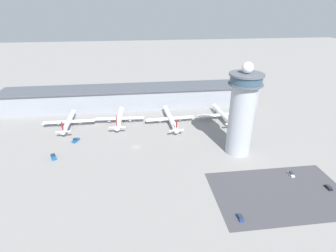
{
  "coord_description": "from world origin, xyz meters",
  "views": [
    {
      "loc": [
        2.17,
        -144.23,
        82.97
      ],
      "look_at": [
        21.24,
        7.46,
        10.03
      ],
      "focal_mm": 28.0,
      "sensor_mm": 36.0,
      "label": 1
    }
  ],
  "objects_px": {
    "airplane_gate_alpha": "(69,121)",
    "airplane_gate_charlie": "(170,118)",
    "service_truck_fuel": "(76,140)",
    "car_white_wagon": "(291,174)",
    "airplane_gate_bravo": "(120,118)",
    "airplane_gate_delta": "(222,114)",
    "car_navy_sedan": "(240,217)",
    "control_tower": "(242,112)",
    "car_maroon_suv": "(329,187)",
    "service_truck_catering": "(53,157)"
  },
  "relations": [
    {
      "from": "control_tower",
      "to": "car_white_wagon",
      "type": "xyz_separation_m",
      "value": [
        19.84,
        -26.57,
        -25.52
      ]
    },
    {
      "from": "control_tower",
      "to": "car_white_wagon",
      "type": "bearing_deg",
      "value": -53.25
    },
    {
      "from": "airplane_gate_alpha",
      "to": "service_truck_fuel",
      "type": "distance_m",
      "value": 25.63
    },
    {
      "from": "airplane_gate_bravo",
      "to": "airplane_gate_delta",
      "type": "distance_m",
      "value": 78.56
    },
    {
      "from": "car_maroon_suv",
      "to": "car_white_wagon",
      "type": "bearing_deg",
      "value": 133.51
    },
    {
      "from": "service_truck_fuel",
      "to": "airplane_gate_bravo",
      "type": "bearing_deg",
      "value": 42.58
    },
    {
      "from": "control_tower",
      "to": "car_white_wagon",
      "type": "distance_m",
      "value": 41.84
    },
    {
      "from": "airplane_gate_bravo",
      "to": "car_navy_sedan",
      "type": "distance_m",
      "value": 116.97
    },
    {
      "from": "control_tower",
      "to": "airplane_gate_bravo",
      "type": "distance_m",
      "value": 91.26
    },
    {
      "from": "airplane_gate_alpha",
      "to": "service_truck_fuel",
      "type": "bearing_deg",
      "value": -69.58
    },
    {
      "from": "service_truck_fuel",
      "to": "car_white_wagon",
      "type": "distance_m",
      "value": 130.75
    },
    {
      "from": "airplane_gate_bravo",
      "to": "service_truck_catering",
      "type": "bearing_deg",
      "value": -129.27
    },
    {
      "from": "airplane_gate_delta",
      "to": "car_maroon_suv",
      "type": "relative_size",
      "value": 9.59
    },
    {
      "from": "airplane_gate_delta",
      "to": "service_truck_catering",
      "type": "xyz_separation_m",
      "value": [
        -115.07,
        -41.73,
        -3.33
      ]
    },
    {
      "from": "car_white_wagon",
      "to": "car_maroon_suv",
      "type": "relative_size",
      "value": 1.18
    },
    {
      "from": "airplane_gate_bravo",
      "to": "car_white_wagon",
      "type": "relative_size",
      "value": 7.74
    },
    {
      "from": "control_tower",
      "to": "car_navy_sedan",
      "type": "distance_m",
      "value": 61.48
    },
    {
      "from": "airplane_gate_delta",
      "to": "car_white_wagon",
      "type": "distance_m",
      "value": 75.7
    },
    {
      "from": "car_navy_sedan",
      "to": "car_maroon_suv",
      "type": "relative_size",
      "value": 1.09
    },
    {
      "from": "service_truck_fuel",
      "to": "car_navy_sedan",
      "type": "height_order",
      "value": "service_truck_fuel"
    },
    {
      "from": "airplane_gate_bravo",
      "to": "car_navy_sedan",
      "type": "height_order",
      "value": "airplane_gate_bravo"
    },
    {
      "from": "service_truck_fuel",
      "to": "car_maroon_suv",
      "type": "distance_m",
      "value": 147.13
    },
    {
      "from": "control_tower",
      "to": "car_maroon_suv",
      "type": "relative_size",
      "value": 13.44
    },
    {
      "from": "airplane_gate_bravo",
      "to": "car_white_wagon",
      "type": "height_order",
      "value": "airplane_gate_bravo"
    },
    {
      "from": "service_truck_catering",
      "to": "car_maroon_suv",
      "type": "relative_size",
      "value": 1.55
    },
    {
      "from": "service_truck_catering",
      "to": "car_navy_sedan",
      "type": "height_order",
      "value": "service_truck_catering"
    },
    {
      "from": "car_white_wagon",
      "to": "car_navy_sedan",
      "type": "distance_m",
      "value": 46.37
    },
    {
      "from": "car_navy_sedan",
      "to": "car_maroon_suv",
      "type": "bearing_deg",
      "value": 14.99
    },
    {
      "from": "car_white_wagon",
      "to": "control_tower",
      "type": "bearing_deg",
      "value": 126.75
    },
    {
      "from": "airplane_gate_bravo",
      "to": "airplane_gate_charlie",
      "type": "relative_size",
      "value": 0.83
    },
    {
      "from": "airplane_gate_alpha",
      "to": "airplane_gate_charlie",
      "type": "relative_size",
      "value": 0.84
    },
    {
      "from": "car_navy_sedan",
      "to": "service_truck_fuel",
      "type": "bearing_deg",
      "value": 136.24
    },
    {
      "from": "airplane_gate_delta",
      "to": "car_white_wagon",
      "type": "relative_size",
      "value": 8.15
    },
    {
      "from": "airplane_gate_delta",
      "to": "service_truck_fuel",
      "type": "bearing_deg",
      "value": -168.12
    },
    {
      "from": "car_navy_sedan",
      "to": "airplane_gate_alpha",
      "type": "bearing_deg",
      "value": 131.59
    },
    {
      "from": "service_truck_catering",
      "to": "service_truck_fuel",
      "type": "bearing_deg",
      "value": 65.06
    },
    {
      "from": "control_tower",
      "to": "airplane_gate_delta",
      "type": "bearing_deg",
      "value": 82.93
    },
    {
      "from": "car_white_wagon",
      "to": "car_maroon_suv",
      "type": "distance_m",
      "value": 17.63
    },
    {
      "from": "service_truck_catering",
      "to": "car_navy_sedan",
      "type": "xyz_separation_m",
      "value": [
        90.76,
        -58.87,
        -0.25
      ]
    },
    {
      "from": "car_navy_sedan",
      "to": "service_truck_catering",
      "type": "bearing_deg",
      "value": 147.03
    },
    {
      "from": "airplane_gate_bravo",
      "to": "airplane_gate_charlie",
      "type": "bearing_deg",
      "value": -7.12
    },
    {
      "from": "car_white_wagon",
      "to": "airplane_gate_bravo",
      "type": "bearing_deg",
      "value": 140.08
    },
    {
      "from": "airplane_gate_alpha",
      "to": "airplane_gate_bravo",
      "type": "xyz_separation_m",
      "value": [
        36.42,
        1.5,
        -0.01
      ]
    },
    {
      "from": "airplane_gate_bravo",
      "to": "service_truck_fuel",
      "type": "distance_m",
      "value": 37.56
    },
    {
      "from": "airplane_gate_alpha",
      "to": "airplane_gate_charlie",
      "type": "height_order",
      "value": "airplane_gate_charlie"
    },
    {
      "from": "service_truck_fuel",
      "to": "airplane_gate_charlie",
      "type": "bearing_deg",
      "value": 17.51
    },
    {
      "from": "airplane_gate_bravo",
      "to": "service_truck_fuel",
      "type": "xyz_separation_m",
      "value": [
        -27.55,
        -25.32,
        -3.3
      ]
    },
    {
      "from": "airplane_gate_charlie",
      "to": "service_truck_fuel",
      "type": "xyz_separation_m",
      "value": [
        -65.31,
        -20.6,
        -3.05
      ]
    },
    {
      "from": "airplane_gate_delta",
      "to": "service_truck_fuel",
      "type": "height_order",
      "value": "airplane_gate_delta"
    },
    {
      "from": "control_tower",
      "to": "airplane_gate_delta",
      "type": "distance_m",
      "value": 52.89
    }
  ]
}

